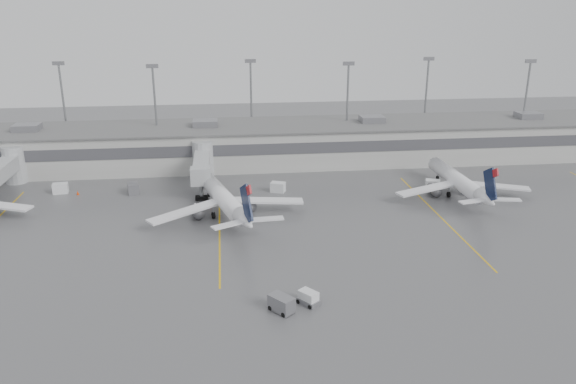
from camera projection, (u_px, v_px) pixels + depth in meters
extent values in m
plane|color=#4D4D50|center=(371.00, 297.00, 65.41)|extent=(260.00, 260.00, 0.00)
cube|color=#A7A8A2|center=(302.00, 143.00, 118.56)|extent=(150.00, 16.00, 8.00)
cube|color=#47474C|center=(307.00, 148.00, 110.68)|extent=(150.00, 0.15, 2.20)
cube|color=#606060|center=(302.00, 124.00, 117.24)|extent=(152.00, 17.00, 0.30)
cube|color=slate|center=(27.00, 127.00, 110.93)|extent=(5.00, 4.00, 1.30)
cube|color=slate|center=(528.00, 115.00, 122.50)|extent=(5.00, 4.00, 1.30)
cylinder|color=gray|center=(65.00, 112.00, 120.01)|extent=(0.44, 0.44, 20.00)
cube|color=slate|center=(58.00, 63.00, 116.68)|extent=(2.40, 0.50, 0.80)
cylinder|color=gray|center=(156.00, 117.00, 115.17)|extent=(0.44, 0.44, 20.00)
cube|color=slate|center=(152.00, 66.00, 111.84)|extent=(2.40, 0.50, 0.80)
cylinder|color=gray|center=(251.00, 108.00, 124.42)|extent=(0.44, 0.44, 20.00)
cube|color=slate|center=(250.00, 61.00, 121.09)|extent=(2.40, 0.50, 0.80)
cylinder|color=gray|center=(347.00, 112.00, 119.58)|extent=(0.44, 0.44, 20.00)
cube|color=slate|center=(349.00, 63.00, 116.25)|extent=(2.40, 0.50, 0.80)
cylinder|color=gray|center=(425.00, 104.00, 128.83)|extent=(0.44, 0.44, 20.00)
cube|color=slate|center=(429.00, 59.00, 125.50)|extent=(2.40, 0.50, 0.80)
cylinder|color=gray|center=(524.00, 108.00, 123.99)|extent=(0.44, 0.44, 20.00)
cube|color=slate|center=(531.00, 61.00, 120.66)|extent=(2.40, 0.50, 0.80)
cylinder|color=#9FA2A5|center=(15.00, 165.00, 105.09)|extent=(4.00, 4.00, 7.00)
cube|color=#9FA2A5|center=(1.00, 170.00, 98.73)|extent=(2.80, 13.00, 2.60)
cylinder|color=#9FA2A5|center=(203.00, 159.00, 108.95)|extent=(4.00, 4.00, 7.00)
cube|color=#9FA2A5|center=(202.00, 164.00, 102.59)|extent=(2.80, 13.00, 2.60)
cube|color=#9FA2A5|center=(201.00, 176.00, 95.55)|extent=(3.40, 2.40, 3.00)
cylinder|color=gray|center=(202.00, 192.00, 96.49)|extent=(0.70, 0.70, 2.80)
cube|color=black|center=(202.00, 198.00, 96.84)|extent=(2.20, 1.20, 0.70)
cube|color=#E9B00D|center=(220.00, 225.00, 86.01)|extent=(0.25, 40.00, 0.01)
cube|color=#E9B00D|center=(439.00, 216.00, 89.87)|extent=(0.25, 40.00, 0.01)
cylinder|color=white|center=(222.00, 196.00, 90.25)|extent=(8.28, 20.56, 2.81)
cone|color=white|center=(204.00, 176.00, 100.38)|extent=(3.41, 3.28, 2.81)
cone|color=white|center=(246.00, 221.00, 79.26)|extent=(3.97, 5.26, 2.81)
cube|color=white|center=(185.00, 212.00, 85.85)|extent=(11.46, 8.77, 0.33)
cube|color=white|center=(265.00, 201.00, 90.57)|extent=(12.24, 2.91, 0.33)
cube|color=black|center=(247.00, 204.00, 77.97)|extent=(1.70, 5.14, 6.12)
cube|color=#9D0C12|center=(249.00, 190.00, 76.12)|extent=(0.78, 1.90, 1.78)
cylinder|color=black|center=(209.00, 194.00, 98.38)|extent=(0.54, 0.90, 0.84)
cylinder|color=black|center=(213.00, 215.00, 88.66)|extent=(0.68, 1.10, 1.03)
cylinder|color=black|center=(237.00, 212.00, 90.07)|extent=(0.68, 1.10, 1.03)
cylinder|color=white|center=(456.00, 179.00, 99.32)|extent=(2.94, 19.59, 2.67)
cone|color=white|center=(433.00, 162.00, 109.65)|extent=(2.70, 2.53, 2.67)
cone|color=white|center=(487.00, 200.00, 88.13)|extent=(2.73, 4.48, 2.67)
cube|color=white|center=(427.00, 189.00, 96.45)|extent=(11.68, 5.91, 0.31)
cube|color=white|center=(495.00, 186.00, 97.99)|extent=(11.72, 5.62, 0.31)
cube|color=black|center=(490.00, 185.00, 86.87)|extent=(0.34, 5.01, 5.81)
cube|color=#9D0C12|center=(496.00, 173.00, 85.03)|extent=(0.29, 1.80, 1.69)
cylinder|color=black|center=(438.00, 178.00, 107.56)|extent=(0.32, 0.80, 0.80)
cylinder|color=black|center=(449.00, 194.00, 98.14)|extent=(0.41, 0.98, 0.98)
cylinder|color=black|center=(469.00, 194.00, 98.60)|extent=(0.41, 0.98, 0.98)
cube|color=white|center=(308.00, 298.00, 63.64)|extent=(2.41, 2.52, 1.62)
cube|color=slate|center=(308.00, 301.00, 63.80)|extent=(2.78, 2.91, 0.63)
cylinder|color=black|center=(298.00, 301.00, 63.92)|extent=(0.47, 0.51, 0.50)
cylinder|color=black|center=(307.00, 297.00, 64.90)|extent=(0.47, 0.51, 0.50)
cylinder|color=black|center=(310.00, 307.00, 62.74)|extent=(0.47, 0.51, 0.50)
cylinder|color=black|center=(318.00, 302.00, 63.72)|extent=(0.47, 0.51, 0.50)
cube|color=slate|center=(281.00, 303.00, 62.10)|extent=(3.11, 3.27, 1.75)
cylinder|color=black|center=(270.00, 308.00, 62.51)|extent=(0.54, 0.59, 0.58)
cylinder|color=black|center=(293.00, 310.00, 62.15)|extent=(0.54, 0.59, 0.58)
cube|color=white|center=(60.00, 188.00, 100.03)|extent=(2.74, 2.01, 1.80)
cube|color=white|center=(278.00, 187.00, 100.70)|extent=(2.94, 2.48, 1.77)
cube|color=white|center=(433.00, 185.00, 101.87)|extent=(3.03, 2.54, 1.83)
cube|color=slate|center=(133.00, 188.00, 99.91)|extent=(2.49, 3.32, 1.85)
cone|color=#E33904|center=(78.00, 193.00, 99.33)|extent=(0.48, 0.48, 0.76)
cone|color=#E33904|center=(211.00, 205.00, 93.38)|extent=(0.49, 0.49, 0.78)
cone|color=#E33904|center=(413.00, 189.00, 101.27)|extent=(0.41, 0.41, 0.66)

